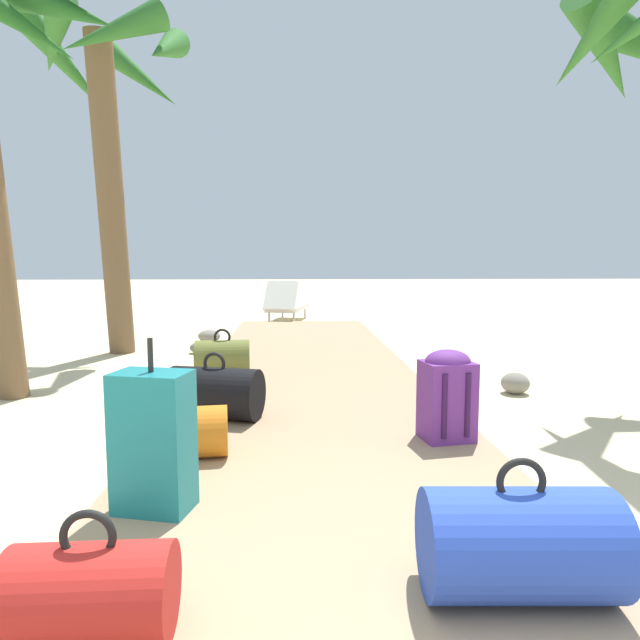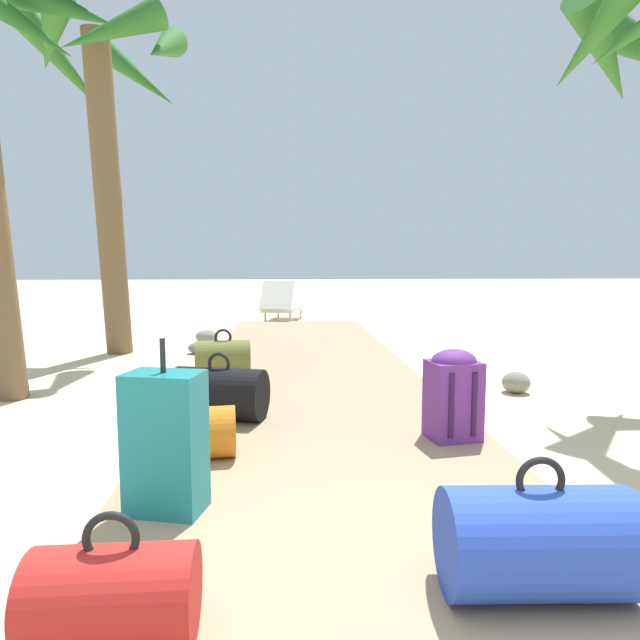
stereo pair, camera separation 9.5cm
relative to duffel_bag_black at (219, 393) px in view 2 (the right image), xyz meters
The scene contains 14 objects.
ground_plane 1.04m from the duffel_bag_black, 45.82° to the left, with size 60.00×60.00×0.00m, color beige.
boardwalk 1.79m from the duffel_bag_black, 66.84° to the left, with size 2.14×9.15×0.08m, color tan.
duffel_bag_black is the anchor object (origin of this frame).
suitcase_teal 1.43m from the duffel_bag_black, 92.72° to the right, with size 0.37×0.29×0.78m.
duffel_bag_red 2.28m from the duffel_bag_black, 91.04° to the right, with size 0.48×0.30×0.40m.
duffel_bag_olive 1.48m from the duffel_bag_black, 95.21° to the left, with size 0.54×0.39×0.46m.
backpack_purple 1.60m from the duffel_bag_black, 19.21° to the right, with size 0.34×0.31×0.57m.
duffel_bag_orange 0.77m from the duffel_bag_black, 95.24° to the right, with size 0.53×0.35×0.40m.
duffel_bag_blue 2.50m from the duffel_bag_black, 58.62° to the right, with size 0.64×0.40×0.48m.
palm_tree_far_left 4.60m from the duffel_bag_black, 117.46° to the left, with size 2.06×2.07×4.25m.
lounge_chair 6.89m from the duffel_bag_black, 86.56° to the left, with size 0.90×1.61×0.81m.
rock_left_far 4.24m from the duffel_bag_black, 99.20° to the left, with size 0.33×0.32×0.19m, color gray.
rock_right_mid 2.72m from the duffel_bag_black, 20.02° to the left, with size 0.26×0.25×0.19m, color gray.
rock_left_near 3.31m from the duffel_bag_black, 101.26° to the left, with size 0.25×0.28×0.15m, color slate.
Camera 2 is at (-0.24, -0.87, 1.20)m, focal length 30.71 mm.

